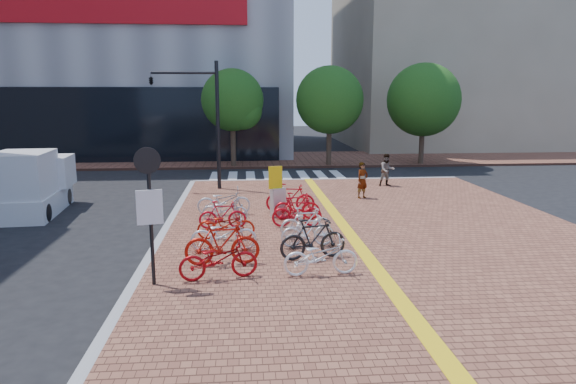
{
  "coord_description": "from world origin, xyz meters",
  "views": [
    {
      "loc": [
        -1.33,
        -14.46,
        4.56
      ],
      "look_at": [
        0.12,
        2.5,
        1.3
      ],
      "focal_mm": 32.0,
      "sensor_mm": 36.0,
      "label": 1
    }
  ],
  "objects": [
    {
      "name": "tactile_strip",
      "position": [
        2.0,
        -5.0,
        0.16
      ],
      "size": [
        0.4,
        34.0,
        0.01
      ],
      "primitive_type": "cube",
      "color": "yellow",
      "rests_on": "sidewalk"
    },
    {
      "name": "bike_0",
      "position": [
        -1.99,
        -2.54,
        0.65
      ],
      "size": [
        1.99,
        0.99,
        1.0
      ],
      "primitive_type": "imported",
      "rotation": [
        0.0,
        0.0,
        1.75
      ],
      "color": "#A00B10",
      "rests_on": "sidewalk"
    },
    {
      "name": "crosswalk",
      "position": [
        0.5,
        14.0,
        0.01
      ],
      "size": [
        7.5,
        4.0,
        0.01
      ],
      "color": "silver",
      "rests_on": "ground"
    },
    {
      "name": "pedestrian_b",
      "position": [
        5.57,
        9.69,
        0.93
      ],
      "size": [
        0.8,
        0.65,
        1.57
      ],
      "primitive_type": "imported",
      "rotation": [
        0.0,
        0.0,
        0.08
      ],
      "color": "#4D5062",
      "rests_on": "sidewalk"
    },
    {
      "name": "bike_8",
      "position": [
        0.49,
        -1.21,
        0.71
      ],
      "size": [
        1.94,
        0.9,
        1.12
      ],
      "primitive_type": "imported",
      "rotation": [
        0.0,
        0.0,
        1.78
      ],
      "color": "black",
      "rests_on": "sidewalk"
    },
    {
      "name": "utility_box",
      "position": [
        -0.14,
        3.75,
        0.68
      ],
      "size": [
        0.58,
        0.5,
        1.07
      ],
      "primitive_type": "cube",
      "rotation": [
        0.0,
        0.0,
        0.35
      ],
      "color": "silver",
      "rests_on": "sidewalk"
    },
    {
      "name": "bike_3",
      "position": [
        -1.93,
        0.95,
        0.61
      ],
      "size": [
        1.77,
        0.63,
        0.93
      ],
      "primitive_type": "imported",
      "rotation": [
        0.0,
        0.0,
        1.56
      ],
      "color": "#B31D0C",
      "rests_on": "sidewalk"
    },
    {
      "name": "bike_5",
      "position": [
        -2.04,
        3.16,
        0.58
      ],
      "size": [
        1.73,
        0.9,
        0.86
      ],
      "primitive_type": "imported",
      "rotation": [
        0.0,
        0.0,
        1.37
      ],
      "color": "silver",
      "rests_on": "sidewalk"
    },
    {
      "name": "kerb_north",
      "position": [
        3.0,
        12.0,
        0.08
      ],
      "size": [
        14.0,
        0.25,
        0.15
      ],
      "primitive_type": "cube",
      "color": "gray",
      "rests_on": "ground"
    },
    {
      "name": "pedestrian_a",
      "position": [
        3.7,
        6.85,
        0.92
      ],
      "size": [
        0.67,
        0.6,
        1.55
      ],
      "primitive_type": "imported",
      "rotation": [
        0.0,
        0.0,
        0.52
      ],
      "color": "gray",
      "rests_on": "sidewalk"
    },
    {
      "name": "bike_13",
      "position": [
        0.37,
        4.39,
        0.71
      ],
      "size": [
        1.91,
        0.79,
        1.11
      ],
      "primitive_type": "imported",
      "rotation": [
        0.0,
        0.0,
        1.42
      ],
      "color": "red",
      "rests_on": "sidewalk"
    },
    {
      "name": "bike_9",
      "position": [
        0.48,
        -0.1,
        0.63
      ],
      "size": [
        1.65,
        0.67,
        0.96
      ],
      "primitive_type": "imported",
      "rotation": [
        0.0,
        0.0,
        1.71
      ],
      "color": "white",
      "rests_on": "sidewalk"
    },
    {
      "name": "sidewalk",
      "position": [
        3.0,
        -5.0,
        0.07
      ],
      "size": [
        14.0,
        34.0,
        0.15
      ],
      "primitive_type": "cube",
      "color": "brown",
      "rests_on": "ground"
    },
    {
      "name": "building_beige",
      "position": [
        18.0,
        32.0,
        9.0
      ],
      "size": [
        20.0,
        18.0,
        18.0
      ],
      "primitive_type": "cube",
      "color": "gray",
      "rests_on": "ground"
    },
    {
      "name": "far_sidewalk",
      "position": [
        0.0,
        21.0,
        0.07
      ],
      "size": [
        70.0,
        8.0,
        0.15
      ],
      "primitive_type": "cube",
      "color": "brown",
      "rests_on": "ground"
    },
    {
      "name": "bike_11",
      "position": [
        0.41,
        2.24,
        0.66
      ],
      "size": [
        1.7,
        0.48,
        1.02
      ],
      "primitive_type": "imported",
      "rotation": [
        0.0,
        0.0,
        1.57
      ],
      "color": "red",
      "rests_on": "sidewalk"
    },
    {
      "name": "box_truck",
      "position": [
        -9.43,
        5.65,
        1.16
      ],
      "size": [
        2.18,
        4.4,
        2.46
      ],
      "color": "silver",
      "rests_on": "ground"
    },
    {
      "name": "bike_2",
      "position": [
        -1.95,
        -0.23,
        0.64
      ],
      "size": [
        1.89,
        0.73,
        0.98
      ],
      "primitive_type": "imported",
      "rotation": [
        0.0,
        0.0,
        1.61
      ],
      "color": "white",
      "rests_on": "sidewalk"
    },
    {
      "name": "traffic_light_pole",
      "position": [
        -3.89,
        9.68,
        4.22
      ],
      "size": [
        3.17,
        1.22,
        5.89
      ],
      "color": "black",
      "rests_on": "sidewalk"
    },
    {
      "name": "bike_4",
      "position": [
        -2.08,
        2.2,
        0.62
      ],
      "size": [
        1.58,
        0.48,
        0.95
      ],
      "primitive_type": "imported",
      "rotation": [
        0.0,
        0.0,
        1.6
      ],
      "color": "red",
      "rests_on": "sidewalk"
    },
    {
      "name": "bike_12",
      "position": [
        0.51,
        3.25,
        0.64
      ],
      "size": [
        1.67,
        0.6,
        0.98
      ],
      "primitive_type": "imported",
      "rotation": [
        0.0,
        0.0,
        1.49
      ],
      "color": "red",
      "rests_on": "sidewalk"
    },
    {
      "name": "bike_10",
      "position": [
        0.54,
        0.87,
        0.64
      ],
      "size": [
        1.68,
        0.69,
        0.98
      ],
      "primitive_type": "imported",
      "rotation": [
        0.0,
        0.0,
        1.72
      ],
      "color": "silver",
      "rests_on": "sidewalk"
    },
    {
      "name": "bike_7",
      "position": [
        0.51,
        -2.48,
        0.64
      ],
      "size": [
        1.89,
        0.76,
        0.98
      ],
      "primitive_type": "imported",
      "rotation": [
        0.0,
        0.0,
        1.63
      ],
      "color": "white",
      "rests_on": "sidewalk"
    },
    {
      "name": "street_trees",
      "position": [
        5.04,
        17.45,
        4.1
      ],
      "size": [
        16.2,
        4.6,
        6.35
      ],
      "color": "#38281E",
      "rests_on": "far_sidewalk"
    },
    {
      "name": "ground",
      "position": [
        0.0,
        0.0,
        0.0
      ],
      "size": [
        120.0,
        120.0,
        0.0
      ],
      "primitive_type": "plane",
      "color": "black",
      "rests_on": "ground"
    },
    {
      "name": "bike_6",
      "position": [
        -2.11,
        4.24,
        0.66
      ],
      "size": [
        1.98,
        0.76,
        1.03
      ],
      "primitive_type": "imported",
      "rotation": [
        0.0,
        0.0,
        1.61
      ],
      "color": "silver",
      "rests_on": "sidewalk"
    },
    {
      "name": "yellow_sign",
      "position": [
        -0.22,
        3.68,
        1.44
      ],
      "size": [
        0.5,
        0.2,
        1.87
      ],
      "color": "#B7B7BC",
      "rests_on": "sidewalk"
    },
    {
      "name": "notice_sign",
      "position": [
        -3.5,
        -2.81,
        2.19
      ],
      "size": [
        0.59,
        0.2,
        3.24
      ],
      "color": "black",
      "rests_on": "sidewalk"
    },
    {
      "name": "bike_1",
      "position": [
        -1.94,
        -1.5,
        0.74
      ],
      "size": [
        1.98,
        0.66,
        1.18
      ],
      "primitive_type": "imported",
      "rotation": [
        0.0,
        0.0,
        1.62
      ],
      "color": "#AD160C",
      "rests_on": "sidewalk"
    },
    {
      "name": "kerb_west",
      "position": [
        -4.0,
        -5.0,
        0.08
      ],
      "size": [
        0.25,
        34.0,
        0.15
      ],
      "primitive_type": "cube",
      "color": "gray",
      "rests_on": "ground"
    }
  ]
}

